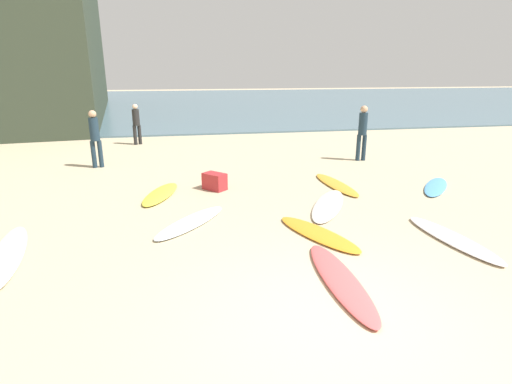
{
  "coord_description": "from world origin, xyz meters",
  "views": [
    {
      "loc": [
        -1.79,
        -3.94,
        2.96
      ],
      "look_at": [
        -0.16,
        4.55,
        0.3
      ],
      "focal_mm": 28.02,
      "sensor_mm": 36.0,
      "label": 1
    }
  ],
  "objects": [
    {
      "name": "surfboard_7",
      "position": [
        0.39,
        0.89,
        0.04
      ],
      "size": [
        0.55,
        2.4,
        0.09
      ],
      "primitive_type": "ellipsoid",
      "rotation": [
        0.0,
        0.0,
        -0.02
      ],
      "color": "#E55555",
      "rests_on": "ground_plane"
    },
    {
      "name": "beachgoer_near",
      "position": [
        4.2,
        8.42,
        1.03
      ],
      "size": [
        0.34,
        0.3,
        1.83
      ],
      "rotation": [
        0.0,
        0.0,
        6.21
      ],
      "color": "#1E3342",
      "rests_on": "ground_plane"
    },
    {
      "name": "beachgoer_mid",
      "position": [
        -4.35,
        9.04,
        1.0
      ],
      "size": [
        0.34,
        0.33,
        1.78
      ],
      "rotation": [
        0.0,
        0.0,
        3.32
      ],
      "color": "#1E3342",
      "rests_on": "ground_plane"
    },
    {
      "name": "surfboard_2",
      "position": [
        2.94,
        1.9,
        0.04
      ],
      "size": [
        0.73,
        2.3,
        0.09
      ],
      "primitive_type": "ellipsoid",
      "rotation": [
        0.0,
        0.0,
        3.24
      ],
      "color": "white",
      "rests_on": "ground_plane"
    },
    {
      "name": "ground_plane",
      "position": [
        0.0,
        0.0,
        0.0
      ],
      "size": [
        120.0,
        120.0,
        0.0
      ],
      "primitive_type": "plane",
      "color": "#C6B28E"
    },
    {
      "name": "surfboard_5",
      "position": [
        4.7,
        4.97,
        0.04
      ],
      "size": [
        1.68,
        1.85,
        0.08
      ],
      "primitive_type": "ellipsoid",
      "rotation": [
        0.0,
        0.0,
        -0.71
      ],
      "color": "#549FE1",
      "rests_on": "ground_plane"
    },
    {
      "name": "beach_cooler",
      "position": [
        -0.97,
        5.92,
        0.21
      ],
      "size": [
        0.65,
        0.67,
        0.43
      ],
      "primitive_type": "cube",
      "rotation": [
        0.0,
        0.0,
        2.31
      ],
      "color": "#B2282D",
      "rests_on": "ground_plane"
    },
    {
      "name": "surfboard_6",
      "position": [
        -4.68,
        2.72,
        0.04
      ],
      "size": [
        1.0,
        2.64,
        0.08
      ],
      "primitive_type": "ellipsoid",
      "rotation": [
        0.0,
        0.0,
        0.2
      ],
      "color": "silver",
      "rests_on": "ground_plane"
    },
    {
      "name": "ocean_water",
      "position": [
        0.0,
        34.84,
        0.04
      ],
      "size": [
        120.0,
        40.0,
        0.08
      ],
      "primitive_type": "cube",
      "color": "slate",
      "rests_on": "ground_plane"
    },
    {
      "name": "surfboard_4",
      "position": [
        -2.32,
        5.66,
        0.04
      ],
      "size": [
        1.12,
        2.02,
        0.09
      ],
      "primitive_type": "ellipsoid",
      "rotation": [
        0.0,
        0.0,
        -0.3
      ],
      "color": "yellow",
      "rests_on": "ground_plane"
    },
    {
      "name": "surfboard_0",
      "position": [
        2.22,
        5.66,
        0.04
      ],
      "size": [
        0.67,
        2.32,
        0.07
      ],
      "primitive_type": "ellipsoid",
      "rotation": [
        0.0,
        0.0,
        0.08
      ],
      "color": "gold",
      "rests_on": "ground_plane"
    },
    {
      "name": "surfboard_8",
      "position": [
        0.64,
        2.59,
        0.04
      ],
      "size": [
        1.33,
        2.12,
        0.07
      ],
      "primitive_type": "ellipsoid",
      "rotation": [
        0.0,
        0.0,
        3.55
      ],
      "color": "orange",
      "rests_on": "ground_plane"
    },
    {
      "name": "beachgoer_far",
      "position": [
        -3.48,
        12.96,
        0.9
      ],
      "size": [
        0.38,
        0.38,
        1.63
      ],
      "rotation": [
        0.0,
        0.0,
        3.64
      ],
      "color": "black",
      "rests_on": "ground_plane"
    },
    {
      "name": "surfboard_1",
      "position": [
        -1.66,
        3.63,
        0.04
      ],
      "size": [
        1.74,
        1.98,
        0.08
      ],
      "primitive_type": "ellipsoid",
      "rotation": [
        0.0,
        0.0,
        2.46
      ],
      "color": "silver",
      "rests_on": "ground_plane"
    },
    {
      "name": "surfboard_3",
      "position": [
        1.42,
        4.1,
        0.04
      ],
      "size": [
        1.71,
        2.39,
        0.08
      ],
      "primitive_type": "ellipsoid",
      "rotation": [
        0.0,
        0.0,
        2.62
      ],
      "color": "silver",
      "rests_on": "ground_plane"
    }
  ]
}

